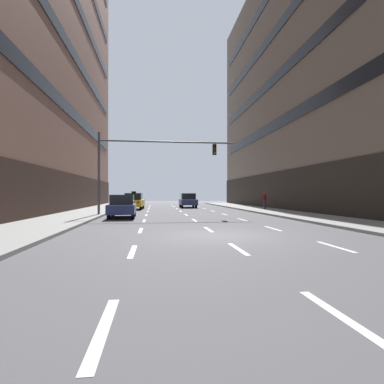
{
  "coord_description": "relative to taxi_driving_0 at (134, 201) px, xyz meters",
  "views": [
    {
      "loc": [
        -2.49,
        -11.82,
        1.64
      ],
      "look_at": [
        0.75,
        14.26,
        1.82
      ],
      "focal_mm": 28.37,
      "sensor_mm": 36.0,
      "label": 1
    }
  ],
  "objects": [
    {
      "name": "car_driving_2",
      "position": [
        -0.03,
        -11.48,
        -0.07
      ],
      "size": [
        1.9,
        4.29,
        1.59
      ],
      "color": "black",
      "rests_on": "ground"
    },
    {
      "name": "lane_stripe_l2_s2",
      "position": [
        4.65,
        -29.12,
        -0.85
      ],
      "size": [
        0.16,
        2.0,
        0.01
      ],
      "primitive_type": "cube",
      "color": "silver",
      "rests_on": "ground"
    },
    {
      "name": "ground_plane",
      "position": [
        4.65,
        -21.12,
        -0.86
      ],
      "size": [
        120.0,
        120.0,
        0.0
      ],
      "primitive_type": "plane",
      "color": "#515156"
    },
    {
      "name": "lane_stripe_l3_s3",
      "position": [
        7.76,
        -24.12,
        -0.85
      ],
      "size": [
        0.16,
        2.0,
        0.01
      ],
      "primitive_type": "cube",
      "color": "silver",
      "rests_on": "ground"
    },
    {
      "name": "lane_stripe_l2_s4",
      "position": [
        4.65,
        -19.12,
        -0.85
      ],
      "size": [
        0.16,
        2.0,
        0.01
      ],
      "primitive_type": "cube",
      "color": "silver",
      "rests_on": "ground"
    },
    {
      "name": "lane_stripe_l1_s5",
      "position": [
        1.55,
        -14.12,
        -0.85
      ],
      "size": [
        0.16,
        2.0,
        0.01
      ],
      "primitive_type": "cube",
      "color": "silver",
      "rests_on": "ground"
    },
    {
      "name": "lane_stripe_l1_s6",
      "position": [
        1.55,
        -9.12,
        -0.85
      ],
      "size": [
        0.16,
        2.0,
        0.01
      ],
      "primitive_type": "cube",
      "color": "silver",
      "rests_on": "ground"
    },
    {
      "name": "lane_stripe_l2_s5",
      "position": [
        4.65,
        -14.12,
        -0.85
      ],
      "size": [
        0.16,
        2.0,
        0.01
      ],
      "primitive_type": "cube",
      "color": "silver",
      "rests_on": "ground"
    },
    {
      "name": "lane_stripe_l3_s7",
      "position": [
        7.76,
        -4.12,
        -0.85
      ],
      "size": [
        0.16,
        2.0,
        0.01
      ],
      "primitive_type": "cube",
      "color": "silver",
      "rests_on": "ground"
    },
    {
      "name": "lane_stripe_l3_s10",
      "position": [
        7.76,
        10.88,
        -0.85
      ],
      "size": [
        0.16,
        2.0,
        0.01
      ],
      "primitive_type": "cube",
      "color": "silver",
      "rests_on": "ground"
    },
    {
      "name": "lane_stripe_l2_s7",
      "position": [
        4.65,
        -4.12,
        -0.85
      ],
      "size": [
        0.16,
        2.0,
        0.01
      ],
      "primitive_type": "cube",
      "color": "silver",
      "rests_on": "ground"
    },
    {
      "name": "lane_stripe_l1_s7",
      "position": [
        1.55,
        -4.12,
        -0.85
      ],
      "size": [
        0.16,
        2.0,
        0.01
      ],
      "primitive_type": "cube",
      "color": "silver",
      "rests_on": "ground"
    },
    {
      "name": "lane_stripe_l1_s3",
      "position": [
        1.55,
        -24.12,
        -0.85
      ],
      "size": [
        0.16,
        2.0,
        0.01
      ],
      "primitive_type": "cube",
      "color": "silver",
      "rests_on": "ground"
    },
    {
      "name": "car_driving_1",
      "position": [
        6.23,
        3.78,
        -0.01
      ],
      "size": [
        1.97,
        4.61,
        1.72
      ],
      "color": "black",
      "rests_on": "ground"
    },
    {
      "name": "lane_stripe_l2_s3",
      "position": [
        4.65,
        -24.12,
        -0.85
      ],
      "size": [
        0.16,
        2.0,
        0.01
      ],
      "primitive_type": "cube",
      "color": "silver",
      "rests_on": "ground"
    },
    {
      "name": "lane_stripe_l2_s9",
      "position": [
        4.65,
        5.88,
        -0.85
      ],
      "size": [
        0.16,
        2.0,
        0.01
      ],
      "primitive_type": "cube",
      "color": "silver",
      "rests_on": "ground"
    },
    {
      "name": "lane_stripe_l2_s10",
      "position": [
        4.65,
        10.88,
        -0.85
      ],
      "size": [
        0.16,
        2.0,
        0.01
      ],
      "primitive_type": "cube",
      "color": "silver",
      "rests_on": "ground"
    },
    {
      "name": "lane_stripe_l3_s4",
      "position": [
        7.76,
        -19.12,
        -0.85
      ],
      "size": [
        0.16,
        2.0,
        0.01
      ],
      "primitive_type": "cube",
      "color": "silver",
      "rests_on": "ground"
    },
    {
      "name": "lane_stripe_l2_s8",
      "position": [
        4.65,
        0.88,
        -0.85
      ],
      "size": [
        0.16,
        2.0,
        0.01
      ],
      "primitive_type": "cube",
      "color": "silver",
      "rests_on": "ground"
    },
    {
      "name": "lane_stripe_l3_s5",
      "position": [
        7.76,
        -14.12,
        -0.85
      ],
      "size": [
        0.16,
        2.0,
        0.01
      ],
      "primitive_type": "cube",
      "color": "silver",
      "rests_on": "ground"
    },
    {
      "name": "pedestrian_0",
      "position": [
        13.05,
        -3.93,
        0.26
      ],
      "size": [
        0.46,
        0.35,
        1.69
      ],
      "color": "#383D59",
      "rests_on": "sidewalk_right"
    },
    {
      "name": "lane_stripe_l3_s6",
      "position": [
        7.76,
        -9.12,
        -0.85
      ],
      "size": [
        0.16,
        2.0,
        0.01
      ],
      "primitive_type": "cube",
      "color": "silver",
      "rests_on": "ground"
    },
    {
      "name": "traffic_signal_0",
      "position": [
        1.38,
        -9.66,
        3.54
      ],
      "size": [
        10.43,
        0.35,
        6.13
      ],
      "color": "#4C4C51",
      "rests_on": "sidewalk_left"
    },
    {
      "name": "lane_stripe_l1_s9",
      "position": [
        1.55,
        5.88,
        -0.85
      ],
      "size": [
        0.16,
        2.0,
        0.01
      ],
      "primitive_type": "cube",
      "color": "silver",
      "rests_on": "ground"
    },
    {
      "name": "lane_stripe_l3_s8",
      "position": [
        7.76,
        0.88,
        -0.85
      ],
      "size": [
        0.16,
        2.0,
        0.01
      ],
      "primitive_type": "cube",
      "color": "silver",
      "rests_on": "ground"
    },
    {
      "name": "lane_stripe_l2_s6",
      "position": [
        4.65,
        -9.12,
        -0.85
      ],
      "size": [
        0.16,
        2.0,
        0.01
      ],
      "primitive_type": "cube",
      "color": "silver",
      "rests_on": "ground"
    },
    {
      "name": "taxi_driving_0",
      "position": [
        0.0,
        0.0,
        0.0
      ],
      "size": [
        2.15,
        4.71,
        1.93
      ],
      "color": "black",
      "rests_on": "ground"
    },
    {
      "name": "lane_stripe_l1_s2",
      "position": [
        1.55,
        -29.12,
        -0.85
      ],
      "size": [
        0.16,
        2.0,
        0.01
      ],
      "primitive_type": "cube",
      "color": "silver",
      "rests_on": "ground"
    },
    {
      "name": "lane_stripe_l1_s4",
      "position": [
        1.55,
        -19.12,
        -0.85
      ],
      "size": [
        0.16,
        2.0,
        0.01
      ],
      "primitive_type": "cube",
      "color": "silver",
      "rests_on": "ground"
    },
    {
      "name": "lane_stripe_l1_s8",
      "position": [
        1.55,
        0.88,
        -0.85
      ],
      "size": [
        0.16,
        2.0,
        0.01
      ],
      "primitive_type": "cube",
      "color": "silver",
      "rests_on": "ground"
    },
    {
      "name": "lane_stripe_l1_s10",
      "position": [
        1.55,
        10.88,
        -0.85
      ],
      "size": [
        0.16,
        2.0,
        0.01
      ],
      "primitive_type": "cube",
      "color": "silver",
      "rests_on": "ground"
    },
    {
      "name": "lane_stripe_l3_s9",
      "position": [
        7.76,
        5.88,
        -0.85
      ],
      "size": [
        0.16,
        2.0,
        0.01
      ],
      "primitive_type": "cube",
      "color": "silver",
      "rests_on": "ground"
    }
  ]
}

